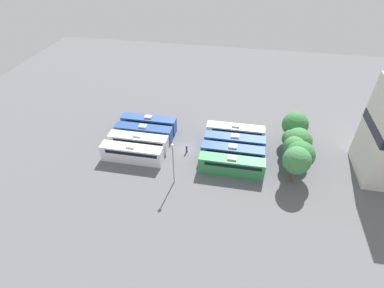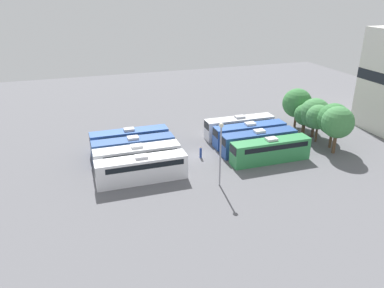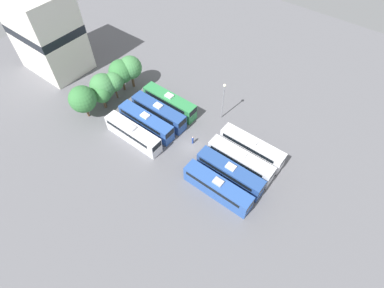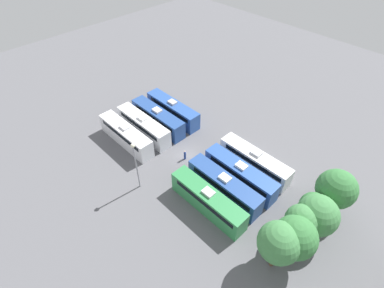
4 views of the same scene
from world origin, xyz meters
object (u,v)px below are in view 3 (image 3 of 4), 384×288
object	(u,v)px
bus_4	(133,133)
tree_4	(121,72)
light_pole	(224,96)
tree_5	(130,68)
depot_building	(46,32)
tree_2	(103,86)
bus_7	(170,102)
bus_3	(252,147)
tree_0	(83,99)
bus_1	(230,172)
tree_3	(114,82)
tree_1	(102,94)
bus_5	(146,122)
bus_6	(159,112)
bus_2	(240,160)
worker_person	(193,140)
bus_0	(217,187)

from	to	relation	value
bus_4	tree_4	distance (m)	15.09
light_pole	tree_5	bearing A→B (deg)	100.85
bus_4	depot_building	distance (m)	31.08
light_pole	tree_2	size ratio (longest dim) A/B	1.27
bus_7	tree_2	bearing A→B (deg)	118.85
bus_7	tree_4	xyz separation A→B (m)	(-1.56, 11.69, 2.92)
tree_5	depot_building	distance (m)	20.02
bus_3	tree_2	size ratio (longest dim) A/B	1.78
light_pole	tree_0	world-z (taller)	light_pole
bus_1	tree_3	world-z (taller)	tree_3
bus_1	bus_7	size ratio (longest dim) A/B	1.00
tree_1	tree_4	distance (m)	6.44
bus_5	tree_1	distance (m)	10.97
tree_3	bus_6	bearing A→B (deg)	-85.43
tree_1	tree_5	xyz separation A→B (m)	(8.23, 0.02, 1.43)
bus_6	tree_0	size ratio (longest dim) A/B	1.68
bus_7	light_pole	bearing A→B (deg)	-66.02
tree_0	tree_3	distance (m)	7.34
bus_1	tree_0	xyz separation A→B (m)	(-4.85, 30.58, 2.68)
bus_5	tree_5	bearing A→B (deg)	55.99
bus_2	light_pole	bearing A→B (deg)	49.21
worker_person	tree_5	distance (m)	21.13
bus_5	tree_5	xyz separation A→B (m)	(7.29, 10.81, 3.16)
tree_2	depot_building	distance (m)	18.51
depot_building	tree_3	bearing A→B (deg)	-87.65
bus_4	tree_5	distance (m)	15.79
bus_7	tree_3	world-z (taller)	tree_3
bus_2	tree_3	world-z (taller)	tree_3
tree_3	tree_5	xyz separation A→B (m)	(4.75, -0.14, 0.72)
tree_3	depot_building	size ratio (longest dim) A/B	0.36
bus_2	bus_6	distance (m)	18.85
bus_2	bus_5	distance (m)	19.30
tree_3	tree_5	bearing A→B (deg)	-1.69
worker_person	light_pole	size ratio (longest dim) A/B	0.21
light_pole	tree_2	distance (m)	24.30
tree_4	bus_7	bearing A→B (deg)	-82.42
bus_4	worker_person	bearing A→B (deg)	-56.35
light_pole	tree_0	distance (m)	26.80
bus_3	tree_2	world-z (taller)	tree_2
bus_2	tree_1	distance (m)	30.16
bus_6	tree_2	size ratio (longest dim) A/B	1.78
bus_0	tree_1	distance (m)	29.89
tree_0	depot_building	distance (m)	19.68
bus_4	tree_3	bearing A→B (deg)	60.80
worker_person	tree_5	size ratio (longest dim) A/B	0.24
tree_0	bus_1	bearing A→B (deg)	-80.98
bus_0	bus_2	world-z (taller)	same
tree_0	tree_3	bearing A→B (deg)	-5.19
bus_4	tree_0	bearing A→B (deg)	95.44
bus_1	bus_4	bearing A→B (deg)	101.22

